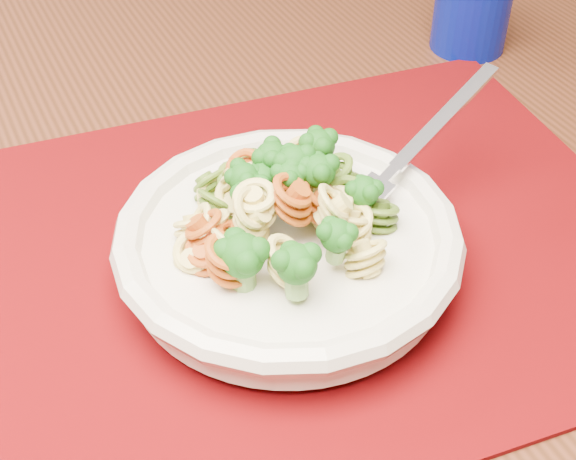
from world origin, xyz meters
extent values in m
cube|color=#502616|center=(0.34, 0.02, 0.77)|extent=(1.78, 1.38, 0.04)
cube|color=#502616|center=(0.92, 0.64, 0.37)|extent=(0.09, 0.09, 0.75)
cube|color=#580304|center=(0.35, -0.06, 0.79)|extent=(0.56, 0.46, 0.00)
cylinder|color=silver|center=(0.34, -0.09, 0.79)|extent=(0.10, 0.10, 0.01)
cylinder|color=silver|center=(0.34, -0.09, 0.81)|extent=(0.21, 0.21, 0.03)
torus|color=silver|center=(0.34, -0.09, 0.82)|extent=(0.23, 0.23, 0.02)
cylinder|color=navy|center=(0.58, 0.20, 0.83)|extent=(0.07, 0.07, 0.09)
camera|label=1|loc=(0.27, -0.47, 1.17)|focal=50.00mm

